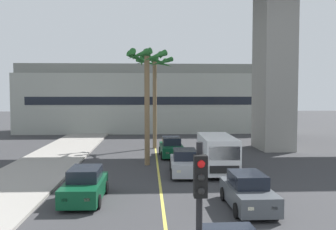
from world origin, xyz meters
The scene contains 10 objects.
lane_stripe_center centered at (0.00, 24.00, 0.00)m, with size 0.14×56.00×0.01m, color #DBCC4C.
pier_building_backdrop centered at (0.00, 52.31, 4.34)m, with size 34.91×8.04×8.81m.
car_queue_front centered at (3.76, 18.07, 0.72)m, with size 1.88×4.13×1.56m.
car_queue_fourth centered at (-3.65, 19.64, 0.72)m, with size 1.89×4.13×1.56m.
car_queue_fifth centered at (1.63, 25.11, 0.72)m, with size 1.94×4.16×1.56m.
car_queue_sixth centered at (1.20, 31.80, 0.72)m, with size 1.92×4.14×1.56m.
delivery_van centered at (3.75, 25.54, 1.29)m, with size 2.23×5.28×2.36m.
traffic_light_median_near centered at (0.30, 8.62, 2.71)m, with size 0.24×0.37×4.20m.
palm_tree_near_median centered at (-0.06, 36.52, 6.93)m, with size 3.62×3.69×8.54m.
palm_tree_mid_median centered at (-0.74, 28.39, 6.56)m, with size 2.98×3.08×8.25m.
Camera 1 is at (-0.63, 1.96, 5.08)m, focal length 39.99 mm.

